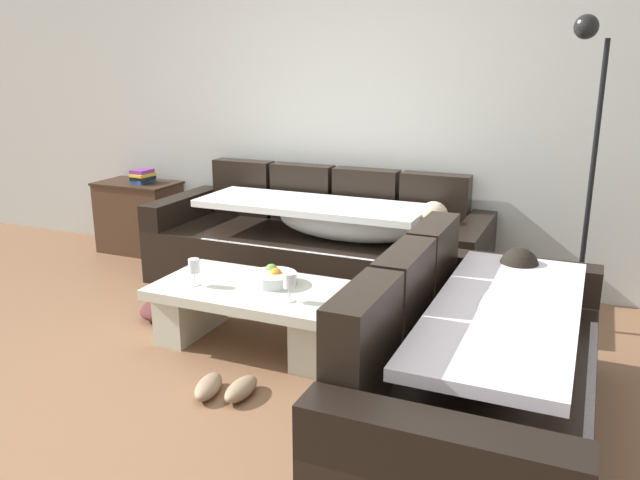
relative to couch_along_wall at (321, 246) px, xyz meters
name	(u,v)px	position (x,y,z in m)	size (l,w,h in m)	color
ground_plane	(216,380)	(0.07, -1.63, -0.33)	(14.00, 14.00, 0.00)	brown
back_wall	(356,105)	(0.07, 0.52, 1.02)	(9.00, 0.10, 2.70)	beige
couch_along_wall	(321,246)	(0.00, 0.00, 0.00)	(2.56, 0.92, 0.88)	black
couch_near_window	(479,374)	(1.48, -1.63, 0.01)	(0.92, 2.01, 0.88)	black
coffee_table	(254,308)	(0.04, -1.13, -0.09)	(1.20, 0.68, 0.38)	beige
fruit_bowl	(274,278)	(0.13, -1.04, 0.09)	(0.28, 0.28, 0.10)	silver
wine_glass_near_left	(194,267)	(-0.30, -1.25, 0.17)	(0.07, 0.07, 0.17)	silver
wine_glass_near_right	(289,282)	(0.35, -1.26, 0.17)	(0.07, 0.07, 0.17)	silver
side_cabinet	(140,217)	(-1.90, 0.22, -0.01)	(0.72, 0.44, 0.64)	#472F1F
book_stack_on_cabinet	(143,176)	(-1.83, 0.22, 0.37)	(0.18, 0.22, 0.12)	#2D569E
floor_lamp	(584,159)	(1.79, -0.13, 0.79)	(0.33, 0.31, 1.95)	black
pair_of_shoes	(225,388)	(0.20, -1.75, -0.28)	(0.32, 0.33, 0.09)	#8C7259
crumpled_garment	(165,308)	(-0.74, -0.98, -0.27)	(0.40, 0.32, 0.12)	#4C2323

